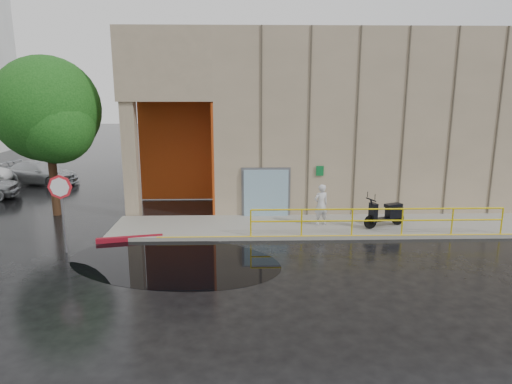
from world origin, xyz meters
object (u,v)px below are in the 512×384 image
red_curb (130,239)px  car_c (41,173)px  person (321,205)px  tree_near (49,114)px  scooter (386,206)px  stop_sign (61,197)px

red_curb → car_c: car_c is taller
person → tree_near: tree_near is taller
red_curb → tree_near: size_ratio=0.35×
person → car_c: size_ratio=0.37×
car_c → tree_near: 8.85m
person → tree_near: bearing=-30.5°
scooter → car_c: 20.03m
red_curb → tree_near: bearing=138.2°
scooter → tree_near: size_ratio=0.28×
scooter → car_c: scooter is taller
car_c → tree_near: size_ratio=0.66×
person → tree_near: size_ratio=0.24×
tree_near → stop_sign: bearing=-66.3°
scooter → tree_near: tree_near is taller
scooter → red_curb: (-9.86, -1.06, -0.89)m
red_curb → car_c: (-7.75, 10.60, 0.57)m
person → car_c: person is taller
person → stop_sign: 9.64m
person → red_curb: (-7.34, -1.39, -0.89)m
tree_near → scooter: bearing=-10.2°
person → stop_sign: bearing=-4.2°
stop_sign → car_c: 13.19m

